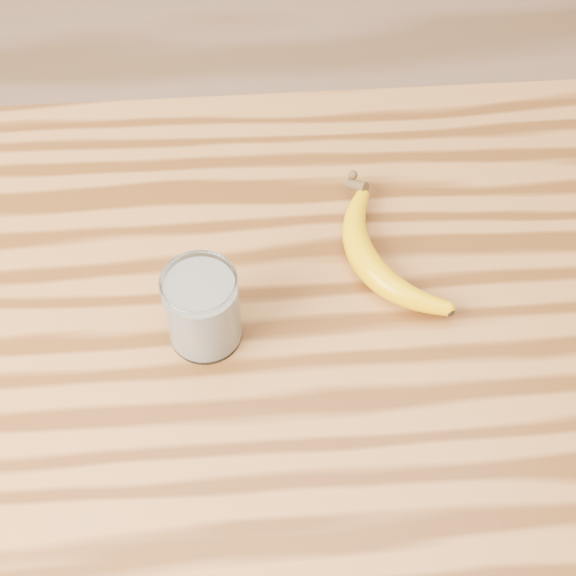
{
  "coord_description": "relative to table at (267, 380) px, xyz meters",
  "views": [
    {
      "loc": [
        -0.01,
        -0.51,
        1.68
      ],
      "look_at": [
        0.03,
        0.03,
        0.93
      ],
      "focal_mm": 50.0,
      "sensor_mm": 36.0,
      "label": 1
    }
  ],
  "objects": [
    {
      "name": "table",
      "position": [
        0.0,
        0.0,
        0.0
      ],
      "size": [
        1.2,
        0.8,
        0.9
      ],
      "color": "#9B602C",
      "rests_on": "ground"
    },
    {
      "name": "banana",
      "position": [
        0.13,
        0.07,
        0.15
      ],
      "size": [
        0.21,
        0.31,
        0.04
      ],
      "primitive_type": null,
      "rotation": [
        0.0,
        0.0,
        0.4
      ],
      "color": "#E7A600",
      "rests_on": "table"
    },
    {
      "name": "smoothie_glass",
      "position": [
        -0.07,
        -0.01,
        0.18
      ],
      "size": [
        0.08,
        0.08,
        0.1
      ],
      "color": "white",
      "rests_on": "table"
    }
  ]
}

